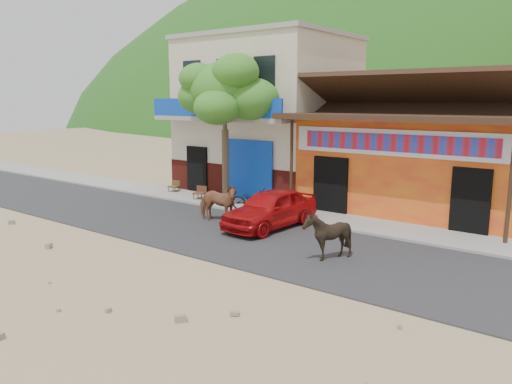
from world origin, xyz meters
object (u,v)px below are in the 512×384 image
tree (225,130)px  cafe_chair_left (174,182)px  red_car (270,208)px  cow_tan (218,203)px  cow_dark (327,236)px  cafe_chair_right (200,187)px  scooter (252,200)px

tree → cafe_chair_left: bearing=171.8°
tree → red_car: (3.60, -1.88, -2.42)m
red_car → cafe_chair_left: bearing=164.7°
cow_tan → cow_dark: size_ratio=1.24×
cafe_chair_left → cafe_chair_right: size_ratio=0.91×
scooter → cow_tan: bearing=161.1°
cafe_chair_right → tree: bearing=-13.5°
cafe_chair_right → scooter: bearing=-23.5°
tree → cow_tan: (1.66, -2.37, -2.39)m
cafe_chair_right → cow_tan: bearing=-52.4°
tree → scooter: 3.14m
scooter → cafe_chair_right: size_ratio=1.61×
cow_tan → cafe_chair_left: cow_tan is taller
scooter → cafe_chair_right: cafe_chair_right is taller
red_car → scooter: size_ratio=2.37×
cafe_chair_left → cafe_chair_right: (2.18, -0.57, 0.05)m
tree → red_car: 4.73m
red_car → cafe_chair_right: size_ratio=3.81×
scooter → cow_dark: bearing=-139.2°
cow_dark → cafe_chair_left: size_ratio=1.44×
cow_tan → scooter: (0.07, 1.87, -0.18)m
scooter → cafe_chair_left: bearing=62.6°
tree → red_car: tree is taller
cow_dark → cafe_chair_right: 9.05m
tree → cow_dark: size_ratio=4.55×
tree → scooter: bearing=-16.1°
red_car → cafe_chair_left: red_car is taller
red_car → tree: bearing=155.5°
cow_tan → cafe_chair_right: (-3.09, 2.33, -0.10)m
tree → cow_dark: tree is taller
cow_tan → tree: bearing=22.7°
scooter → cafe_chair_right: bearing=65.2°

